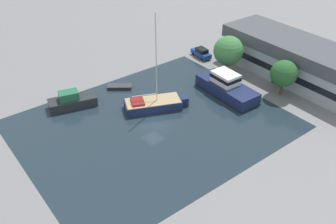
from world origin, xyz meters
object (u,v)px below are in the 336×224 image
quay_tree_by_water (284,74)px  cabin_boat (72,101)px  warehouse_building (297,60)px  small_dinghy (120,87)px  quay_tree_near_building (228,51)px  parked_car (201,53)px  sailboat_moored (154,104)px  motor_cruiser (226,87)px

quay_tree_by_water → cabin_boat: bearing=-121.5°
warehouse_building → small_dinghy: 29.94m
quay_tree_by_water → cabin_boat: quay_tree_by_water is taller
quay_tree_near_building → quay_tree_by_water: bearing=7.1°
parked_car → small_dinghy: bearing=-172.5°
quay_tree_by_water → parked_car: (-18.04, -0.63, -2.88)m
small_dinghy → parked_car: bearing=129.0°
warehouse_building → sailboat_moored: size_ratio=1.84×
warehouse_building → parked_car: 17.53m
quay_tree_by_water → parked_car: size_ratio=1.29×
cabin_boat → parked_car: bearing=107.3°
sailboat_moored → cabin_boat: (-7.98, -9.48, 0.17)m
parked_car → motor_cruiser: motor_cruiser is taller
sailboat_moored → quay_tree_near_building: bearing=119.1°
sailboat_moored → motor_cruiser: bearing=96.0°
warehouse_building → quay_tree_by_water: bearing=-70.7°
sailboat_moored → quay_tree_by_water: bearing=87.2°
motor_cruiser → parked_car: bearing=66.3°
small_dinghy → cabin_boat: bearing=-50.6°
small_dinghy → cabin_boat: 8.56m
cabin_boat → warehouse_building: bearing=81.7°
warehouse_building → cabin_boat: (-14.73, -34.19, -2.32)m
motor_cruiser → small_dinghy: 17.27m
small_dinghy → cabin_boat: (0.38, -8.53, 0.69)m
quay_tree_by_water → motor_cruiser: size_ratio=0.54×
quay_tree_by_water → sailboat_moored: bearing=-116.3°
quay_tree_by_water → parked_car: bearing=-178.0°
cabin_boat → quay_tree_by_water: bearing=73.5°
parked_car → sailboat_moored: size_ratio=0.31×
quay_tree_near_building → sailboat_moored: bearing=-84.5°
warehouse_building → parked_car: bearing=-155.2°
quay_tree_by_water → parked_car: 18.28m
motor_cruiser → small_dinghy: bearing=137.9°
quay_tree_near_building → motor_cruiser: bearing=-45.7°
warehouse_building → cabin_boat: warehouse_building is taller
warehouse_building → quay_tree_by_water: (2.24, -6.55, 0.47)m
warehouse_building → sailboat_moored: 25.74m
quay_tree_by_water → small_dinghy: bearing=-132.2°
motor_cruiser → quay_tree_by_water: bearing=-36.8°
parked_car → sailboat_moored: 19.74m
warehouse_building → cabin_boat: 37.30m
cabin_boat → motor_cruiser: bearing=76.0°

